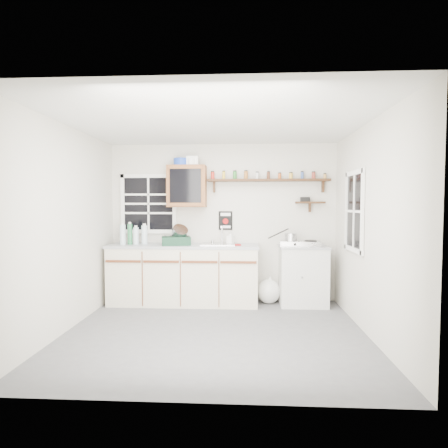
# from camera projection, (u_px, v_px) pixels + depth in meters

# --- Properties ---
(room) EXTENTS (3.64, 3.24, 2.54)m
(room) POSITION_uv_depth(u_px,v_px,m) (215.00, 229.00, 4.43)
(room) COLOR #504F52
(room) RESTS_ON ground
(main_cabinet) EXTENTS (2.31, 0.63, 0.92)m
(main_cabinet) POSITION_uv_depth(u_px,v_px,m) (184.00, 274.00, 5.79)
(main_cabinet) COLOR beige
(main_cabinet) RESTS_ON floor
(right_cabinet) EXTENTS (0.73, 0.57, 0.91)m
(right_cabinet) POSITION_uv_depth(u_px,v_px,m) (303.00, 275.00, 5.72)
(right_cabinet) COLOR silver
(right_cabinet) RESTS_ON floor
(sink) EXTENTS (0.52, 0.44, 0.29)m
(sink) POSITION_uv_depth(u_px,v_px,m) (218.00, 244.00, 5.75)
(sink) COLOR #AFAFB4
(sink) RESTS_ON main_cabinet
(upper_cabinet) EXTENTS (0.60, 0.32, 0.65)m
(upper_cabinet) POSITION_uv_depth(u_px,v_px,m) (187.00, 186.00, 5.86)
(upper_cabinet) COLOR brown
(upper_cabinet) RESTS_ON wall_back
(upper_cabinet_clutter) EXTENTS (0.39, 0.24, 0.14)m
(upper_cabinet_clutter) POSITION_uv_depth(u_px,v_px,m) (186.00, 162.00, 5.85)
(upper_cabinet_clutter) COLOR #1A3CAD
(upper_cabinet_clutter) RESTS_ON upper_cabinet
(spice_shelf) EXTENTS (1.91, 0.18, 0.35)m
(spice_shelf) POSITION_uv_depth(u_px,v_px,m) (267.00, 180.00, 5.86)
(spice_shelf) COLOR black
(spice_shelf) RESTS_ON wall_back
(secondary_shelf) EXTENTS (0.45, 0.16, 0.24)m
(secondary_shelf) POSITION_uv_depth(u_px,v_px,m) (309.00, 202.00, 5.85)
(secondary_shelf) COLOR black
(secondary_shelf) RESTS_ON wall_back
(warning_sign) EXTENTS (0.22, 0.02, 0.30)m
(warning_sign) POSITION_uv_depth(u_px,v_px,m) (226.00, 221.00, 6.00)
(warning_sign) COLOR black
(warning_sign) RESTS_ON wall_back
(window_back) EXTENTS (0.93, 0.03, 0.98)m
(window_back) POSITION_uv_depth(u_px,v_px,m) (149.00, 204.00, 6.06)
(window_back) COLOR black
(window_back) RESTS_ON wall_back
(window_right) EXTENTS (0.03, 0.78, 1.08)m
(window_right) POSITION_uv_depth(u_px,v_px,m) (354.00, 211.00, 4.87)
(window_right) COLOR black
(window_right) RESTS_ON wall_back
(water_bottles) EXTENTS (0.41, 0.17, 0.35)m
(water_bottles) POSITION_uv_depth(u_px,v_px,m) (133.00, 235.00, 5.81)
(water_bottles) COLOR silver
(water_bottles) RESTS_ON main_cabinet
(dish_rack) EXTENTS (0.49, 0.41, 0.32)m
(dish_rack) POSITION_uv_depth(u_px,v_px,m) (177.00, 238.00, 5.72)
(dish_rack) COLOR #10301E
(dish_rack) RESTS_ON main_cabinet
(soap_bottle) EXTENTS (0.12, 0.12, 0.20)m
(soap_bottle) POSITION_uv_depth(u_px,v_px,m) (230.00, 238.00, 5.83)
(soap_bottle) COLOR silver
(soap_bottle) RESTS_ON main_cabinet
(rag) EXTENTS (0.16, 0.15, 0.02)m
(rag) POSITION_uv_depth(u_px,v_px,m) (236.00, 245.00, 5.65)
(rag) COLOR maroon
(rag) RESTS_ON main_cabinet
(hotplate) EXTENTS (0.64, 0.40, 0.09)m
(hotplate) POSITION_uv_depth(u_px,v_px,m) (301.00, 243.00, 5.68)
(hotplate) COLOR #AFAFB4
(hotplate) RESTS_ON right_cabinet
(saucepan) EXTENTS (0.43, 0.30, 0.19)m
(saucepan) POSITION_uv_depth(u_px,v_px,m) (290.00, 237.00, 5.68)
(saucepan) COLOR #AFAFB4
(saucepan) RESTS_ON hotplate
(trash_bag) EXTENTS (0.39, 0.35, 0.45)m
(trash_bag) POSITION_uv_depth(u_px,v_px,m) (269.00, 291.00, 5.82)
(trash_bag) COLOR silver
(trash_bag) RESTS_ON floor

